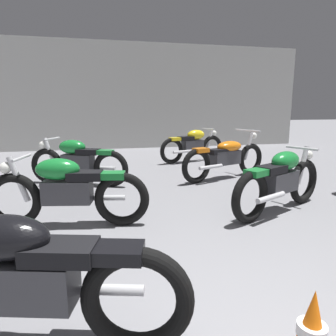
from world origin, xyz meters
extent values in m
cube|color=#B2B2AD|center=(0.00, 10.14, 1.80)|extent=(12.86, 0.24, 3.60)
torus|color=black|center=(-0.81, 0.83, 0.34)|extent=(0.68, 0.28, 0.67)
cube|color=#38383D|center=(-1.44, 1.00, 0.44)|extent=(0.61, 0.38, 0.28)
ellipsoid|color=black|center=(-1.53, 1.03, 0.72)|extent=(0.57, 0.41, 0.26)
cube|color=black|center=(-1.23, 0.94, 0.64)|extent=(0.45, 0.34, 0.10)
cube|color=black|center=(-0.91, 0.86, 0.64)|extent=(0.32, 0.27, 0.08)
cylinder|color=silver|center=(-1.02, 1.02, 0.32)|extent=(0.55, 0.21, 0.07)
torus|color=black|center=(-2.02, 3.10, 0.34)|extent=(0.68, 0.24, 0.67)
torus|color=black|center=(-0.74, 2.85, 0.34)|extent=(0.68, 0.24, 0.67)
cylinder|color=silver|center=(-1.94, 3.09, 0.59)|extent=(0.25, 0.12, 0.56)
cube|color=#38383D|center=(-1.38, 2.98, 0.44)|extent=(0.61, 0.34, 0.28)
ellipsoid|color=#197F33|center=(-1.48, 3.00, 0.72)|extent=(0.56, 0.37, 0.26)
cube|color=black|center=(-1.16, 2.93, 0.64)|extent=(0.44, 0.31, 0.10)
cube|color=#197F33|center=(-0.84, 2.87, 0.64)|extent=(0.31, 0.25, 0.08)
cylinder|color=silver|center=(-1.88, 3.07, 0.85)|extent=(0.13, 0.48, 0.04)
sphere|color=white|center=(-2.08, 3.11, 0.73)|extent=(0.14, 0.14, 0.14)
cylinder|color=silver|center=(-0.96, 3.03, 0.32)|extent=(0.55, 0.17, 0.07)
torus|color=black|center=(-1.97, 5.34, 0.34)|extent=(0.65, 0.39, 0.67)
torus|color=black|center=(-0.79, 4.79, 0.34)|extent=(0.65, 0.39, 0.67)
cylinder|color=silver|center=(-1.89, 5.31, 0.59)|extent=(0.25, 0.17, 0.56)
cube|color=#38383D|center=(-1.38, 5.06, 0.44)|extent=(0.62, 0.46, 0.28)
ellipsoid|color=#197F33|center=(-1.47, 5.11, 0.72)|extent=(0.59, 0.48, 0.26)
cube|color=black|center=(-1.18, 4.97, 0.64)|extent=(0.46, 0.39, 0.10)
cube|color=#197F33|center=(-0.88, 4.83, 0.64)|extent=(0.34, 0.30, 0.08)
cylinder|color=silver|center=(-1.84, 5.28, 0.85)|extent=(0.24, 0.45, 0.04)
sphere|color=white|center=(-2.02, 5.37, 0.73)|extent=(0.14, 0.14, 0.14)
cylinder|color=silver|center=(-0.96, 5.01, 0.32)|extent=(0.53, 0.30, 0.07)
torus|color=black|center=(2.00, 3.15, 0.34)|extent=(0.65, 0.39, 0.67)
torus|color=black|center=(0.83, 2.59, 0.34)|extent=(0.65, 0.39, 0.67)
cylinder|color=silver|center=(1.93, 3.11, 0.59)|extent=(0.25, 0.17, 0.56)
cube|color=#38383D|center=(1.42, 2.87, 0.44)|extent=(0.62, 0.46, 0.28)
ellipsoid|color=#197F33|center=(1.51, 2.91, 0.72)|extent=(0.59, 0.48, 0.26)
cube|color=black|center=(1.22, 2.77, 0.64)|extent=(0.46, 0.39, 0.10)
cube|color=#197F33|center=(0.92, 2.63, 0.64)|extent=(0.34, 0.30, 0.08)
cylinder|color=silver|center=(1.88, 3.09, 0.85)|extent=(0.24, 0.45, 0.04)
sphere|color=white|center=(2.06, 3.17, 0.73)|extent=(0.14, 0.14, 0.14)
cylinder|color=silver|center=(1.11, 2.58, 0.32)|extent=(0.53, 0.30, 0.07)
torus|color=black|center=(2.21, 5.20, 0.34)|extent=(0.67, 0.34, 0.67)
torus|color=black|center=(0.80, 4.66, 0.34)|extent=(0.67, 0.34, 0.67)
cylinder|color=silver|center=(2.13, 5.17, 0.65)|extent=(0.28, 0.16, 0.66)
cube|color=#38383D|center=(1.50, 4.93, 0.44)|extent=(0.70, 0.46, 0.28)
ellipsoid|color=orange|center=(1.60, 4.97, 0.66)|extent=(0.67, 0.51, 0.22)
cube|color=black|center=(1.30, 4.85, 0.57)|extent=(0.46, 0.37, 0.10)
cube|color=orange|center=(0.90, 4.70, 0.64)|extent=(0.33, 0.29, 0.08)
cylinder|color=silver|center=(2.08, 5.15, 0.96)|extent=(0.27, 0.65, 0.04)
sphere|color=white|center=(2.26, 5.22, 0.84)|extent=(0.14, 0.14, 0.14)
cylinder|color=silver|center=(1.08, 4.63, 0.32)|extent=(0.54, 0.26, 0.07)
torus|color=black|center=(2.07, 7.16, 0.34)|extent=(0.67, 0.31, 0.67)
torus|color=black|center=(0.83, 6.77, 0.34)|extent=(0.67, 0.31, 0.67)
cylinder|color=silver|center=(1.99, 7.13, 0.59)|extent=(0.25, 0.14, 0.56)
cube|color=#38383D|center=(1.45, 6.96, 0.44)|extent=(0.62, 0.40, 0.28)
ellipsoid|color=yellow|center=(1.54, 6.99, 0.72)|extent=(0.58, 0.42, 0.26)
cube|color=black|center=(1.24, 6.90, 0.64)|extent=(0.45, 0.35, 0.10)
cube|color=yellow|center=(0.92, 6.80, 0.64)|extent=(0.33, 0.27, 0.08)
cylinder|color=silver|center=(1.93, 7.11, 0.85)|extent=(0.18, 0.47, 0.04)
sphere|color=white|center=(2.13, 7.17, 0.73)|extent=(0.14, 0.14, 0.14)
cylinder|color=silver|center=(1.11, 6.72, 0.32)|extent=(0.55, 0.23, 0.07)
cone|color=orange|center=(0.04, 0.42, 0.29)|extent=(0.24, 0.24, 0.50)
cylinder|color=white|center=(0.04, 0.42, 0.32)|extent=(0.15, 0.15, 0.06)
camera|label=1|loc=(-0.99, -0.76, 1.44)|focal=32.63mm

